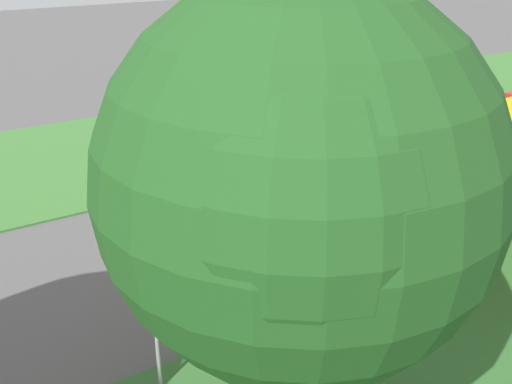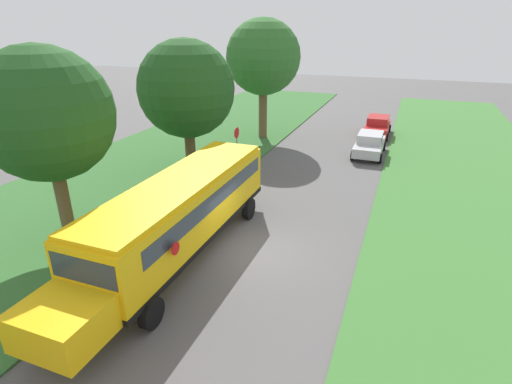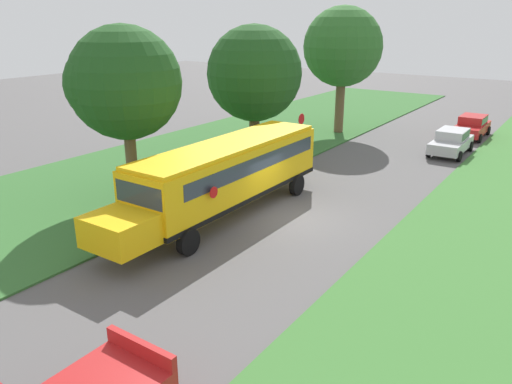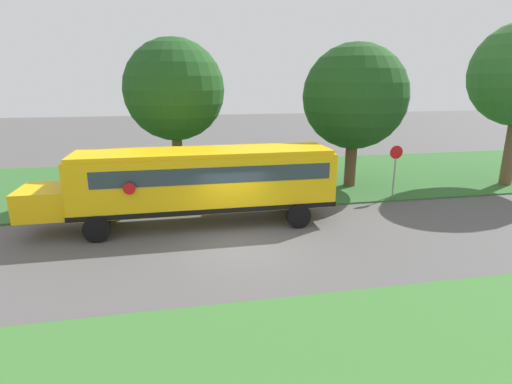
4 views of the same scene
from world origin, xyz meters
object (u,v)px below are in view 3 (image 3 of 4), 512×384
at_px(oak_tree_beside_bus, 120,83).
at_px(oak_tree_roadside_mid, 253,72).
at_px(car_silver_nearest, 452,140).
at_px(car_red_middle, 472,125).
at_px(oak_tree_far_end, 341,48).
at_px(school_bus, 226,172).
at_px(stop_sign, 301,130).

distance_m(oak_tree_beside_bus, oak_tree_roadside_mid, 9.91).
relative_size(car_silver_nearest, car_red_middle, 1.00).
height_order(oak_tree_roadside_mid, oak_tree_far_end, oak_tree_far_end).
xyz_separation_m(oak_tree_roadside_mid, oak_tree_far_end, (1.43, 9.04, 1.02)).
height_order(car_silver_nearest, car_red_middle, same).
xyz_separation_m(car_red_middle, oak_tree_far_end, (-8.74, -3.95, 5.24)).
height_order(school_bus, oak_tree_far_end, oak_tree_far_end).
bearing_deg(school_bus, oak_tree_roadside_mid, 117.99).
relative_size(car_silver_nearest, oak_tree_far_end, 0.49).
bearing_deg(oak_tree_roadside_mid, school_bus, -62.01).
height_order(oak_tree_beside_bus, oak_tree_roadside_mid, oak_tree_beside_bus).
relative_size(car_silver_nearest, oak_tree_roadside_mid, 0.56).
height_order(school_bus, stop_sign, school_bus).
xyz_separation_m(car_silver_nearest, oak_tree_beside_bus, (-10.48, -17.17, 4.54)).
relative_size(oak_tree_beside_bus, oak_tree_far_end, 0.88).
distance_m(school_bus, oak_tree_roadside_mid, 10.57).
distance_m(car_red_middle, oak_tree_roadside_mid, 17.03).
bearing_deg(oak_tree_far_end, oak_tree_beside_bus, -95.27).
distance_m(school_bus, car_silver_nearest, 17.10).
bearing_deg(oak_tree_far_end, car_red_middle, 24.35).
bearing_deg(car_silver_nearest, school_bus, -108.57).
relative_size(car_silver_nearest, stop_sign, 1.61).
bearing_deg(car_silver_nearest, oak_tree_roadside_mid, -144.41).
distance_m(car_red_middle, oak_tree_far_end, 10.93).
height_order(car_red_middle, oak_tree_beside_bus, oak_tree_beside_bus).
distance_m(school_bus, oak_tree_beside_bus, 6.22).
xyz_separation_m(car_red_middle, stop_sign, (-7.40, -11.88, 0.86)).
xyz_separation_m(car_silver_nearest, oak_tree_roadside_mid, (-10.16, -7.27, 4.22)).
xyz_separation_m(car_silver_nearest, stop_sign, (-7.40, -6.16, 0.86)).
relative_size(school_bus, oak_tree_roadside_mid, 1.58).
xyz_separation_m(school_bus, car_red_middle, (5.43, 21.90, -1.05)).
bearing_deg(car_red_middle, oak_tree_beside_bus, -114.60).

